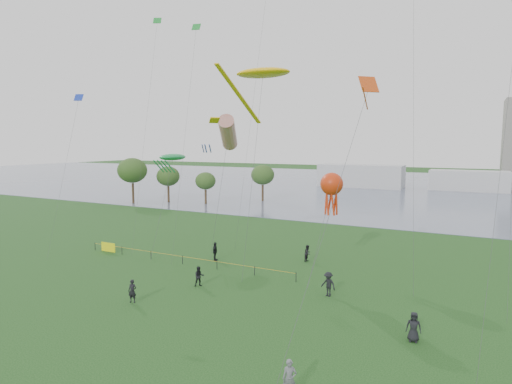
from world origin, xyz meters
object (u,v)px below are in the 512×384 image
at_px(kite_flyer, 290,379).
at_px(kite_stingray, 262,74).
at_px(fence, 135,251).
at_px(kite_octopus, 332,185).

xyz_separation_m(kite_flyer, kite_stingray, (-10.00, 17.23, 17.03)).
distance_m(kite_flyer, kite_stingray, 26.20).
bearing_deg(fence, kite_octopus, 14.59).
height_order(kite_stingray, kite_octopus, kite_stingray).
height_order(kite_flyer, kite_stingray, kite_stingray).
height_order(fence, kite_octopus, kite_octopus).
height_order(kite_flyer, kite_octopus, kite_octopus).
height_order(fence, kite_stingray, kite_stingray).
xyz_separation_m(kite_stingray, kite_octopus, (5.44, 3.57, -9.95)).
bearing_deg(fence, kite_flyer, -33.10).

